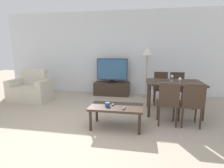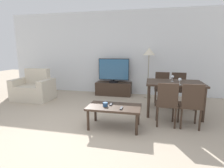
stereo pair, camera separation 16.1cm
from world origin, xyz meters
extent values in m
plane|color=tan|center=(0.00, 0.00, 0.00)|extent=(18.00, 18.00, 0.00)
cube|color=silver|center=(0.00, 3.45, 1.35)|extent=(7.34, 0.06, 2.70)
cube|color=beige|center=(-2.10, 2.09, 0.22)|extent=(0.74, 0.73, 0.44)
cube|color=beige|center=(-2.10, 2.35, 0.67)|extent=(0.74, 0.20, 0.47)
cube|color=beige|center=(-2.56, 2.09, 0.31)|extent=(0.18, 0.73, 0.62)
cube|color=beige|center=(-1.64, 2.09, 0.31)|extent=(0.18, 0.73, 0.62)
cube|color=#38281E|center=(0.12, 3.15, 0.21)|extent=(1.15, 0.47, 0.42)
cylinder|color=black|center=(0.12, 3.15, 0.44)|extent=(0.32, 0.32, 0.03)
cylinder|color=black|center=(0.12, 3.15, 0.48)|extent=(0.04, 0.04, 0.05)
cube|color=black|center=(0.12, 3.15, 0.85)|extent=(0.99, 0.04, 0.69)
cube|color=#2D5B84|center=(0.12, 3.12, 0.85)|extent=(0.96, 0.01, 0.65)
cube|color=#38281E|center=(0.63, 0.73, 0.40)|extent=(1.00, 0.55, 0.04)
cylinder|color=#38281E|center=(0.19, 0.51, 0.19)|extent=(0.05, 0.05, 0.38)
cylinder|color=#38281E|center=(1.08, 0.51, 0.19)|extent=(0.05, 0.05, 0.38)
cylinder|color=#38281E|center=(0.19, 0.95, 0.19)|extent=(0.05, 0.05, 0.38)
cylinder|color=#38281E|center=(1.08, 0.95, 0.19)|extent=(0.05, 0.05, 0.38)
cube|color=#38281E|center=(1.81, 1.73, 0.73)|extent=(1.23, 0.84, 0.04)
cylinder|color=#38281E|center=(1.26, 1.37, 0.36)|extent=(0.06, 0.06, 0.71)
cylinder|color=#38281E|center=(2.37, 1.37, 0.36)|extent=(0.06, 0.06, 0.71)
cylinder|color=#38281E|center=(1.26, 2.09, 0.36)|extent=(0.06, 0.06, 0.71)
cylinder|color=#38281E|center=(2.37, 2.09, 0.36)|extent=(0.06, 0.06, 0.71)
cube|color=#38281E|center=(1.60, 1.08, 0.42)|extent=(0.40, 0.40, 0.04)
cylinder|color=#38281E|center=(1.44, 1.24, 0.20)|extent=(0.04, 0.04, 0.41)
cylinder|color=#38281E|center=(1.76, 1.24, 0.20)|extent=(0.04, 0.04, 0.41)
cylinder|color=#38281E|center=(1.44, 0.92, 0.20)|extent=(0.04, 0.04, 0.41)
cylinder|color=#38281E|center=(1.76, 0.92, 0.20)|extent=(0.04, 0.04, 0.41)
cube|color=#38281E|center=(1.60, 0.90, 0.65)|extent=(0.37, 0.04, 0.43)
cube|color=#38281E|center=(2.03, 2.38, 0.42)|extent=(0.40, 0.40, 0.04)
cylinder|color=#38281E|center=(1.87, 2.21, 0.20)|extent=(0.04, 0.04, 0.41)
cylinder|color=#38281E|center=(2.19, 2.21, 0.20)|extent=(0.04, 0.04, 0.41)
cylinder|color=#38281E|center=(1.87, 2.54, 0.20)|extent=(0.04, 0.04, 0.41)
cylinder|color=#38281E|center=(2.19, 2.54, 0.20)|extent=(0.04, 0.04, 0.41)
cube|color=#38281E|center=(2.03, 2.56, 0.65)|extent=(0.37, 0.04, 0.43)
cube|color=#38281E|center=(2.03, 1.08, 0.42)|extent=(0.40, 0.40, 0.04)
cylinder|color=#38281E|center=(1.87, 1.24, 0.20)|extent=(0.04, 0.04, 0.41)
cylinder|color=#38281E|center=(2.19, 1.24, 0.20)|extent=(0.04, 0.04, 0.41)
cylinder|color=#38281E|center=(1.87, 0.92, 0.20)|extent=(0.04, 0.04, 0.41)
cylinder|color=#38281E|center=(2.19, 0.92, 0.20)|extent=(0.04, 0.04, 0.41)
cube|color=#38281E|center=(2.03, 0.90, 0.65)|extent=(0.37, 0.04, 0.43)
cube|color=#38281E|center=(1.60, 2.38, 0.42)|extent=(0.40, 0.40, 0.04)
cylinder|color=#38281E|center=(1.44, 2.21, 0.20)|extent=(0.04, 0.04, 0.41)
cylinder|color=#38281E|center=(1.76, 2.21, 0.20)|extent=(0.04, 0.04, 0.41)
cylinder|color=#38281E|center=(1.44, 2.54, 0.20)|extent=(0.04, 0.04, 0.41)
cylinder|color=#38281E|center=(1.76, 2.54, 0.20)|extent=(0.04, 0.04, 0.41)
cube|color=#38281E|center=(1.60, 2.56, 0.65)|extent=(0.37, 0.04, 0.43)
cylinder|color=gray|center=(1.22, 3.09, 0.01)|extent=(0.24, 0.24, 0.02)
cylinder|color=gray|center=(1.22, 3.09, 0.67)|extent=(0.02, 0.02, 1.28)
cone|color=beige|center=(1.22, 3.09, 1.42)|extent=(0.35, 0.35, 0.23)
cube|color=#38383D|center=(0.56, 0.80, 0.43)|extent=(0.04, 0.15, 0.02)
cube|color=#38383D|center=(0.79, 0.62, 0.43)|extent=(0.04, 0.15, 0.02)
cylinder|color=navy|center=(0.47, 0.68, 0.46)|extent=(0.09, 0.09, 0.07)
cylinder|color=silver|center=(1.77, 1.77, 0.76)|extent=(0.06, 0.06, 0.01)
cylinder|color=silver|center=(1.77, 1.77, 0.80)|extent=(0.01, 0.01, 0.07)
sphere|color=silver|center=(1.77, 1.77, 0.86)|extent=(0.07, 0.07, 0.07)
cylinder|color=silver|center=(1.87, 1.41, 0.76)|extent=(0.06, 0.06, 0.01)
cylinder|color=silver|center=(1.87, 1.41, 0.80)|extent=(0.01, 0.01, 0.07)
sphere|color=silver|center=(1.87, 1.41, 0.86)|extent=(0.07, 0.07, 0.07)
camera|label=1|loc=(1.10, -2.37, 1.46)|focal=28.00mm
camera|label=2|loc=(1.26, -2.34, 1.46)|focal=28.00mm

